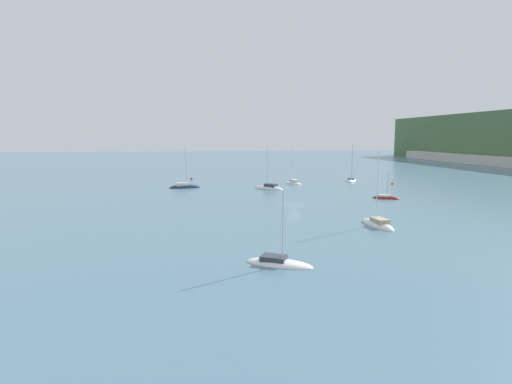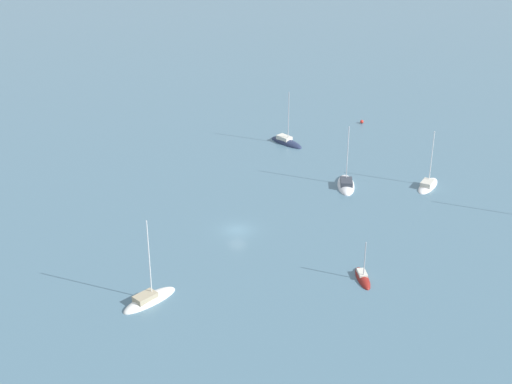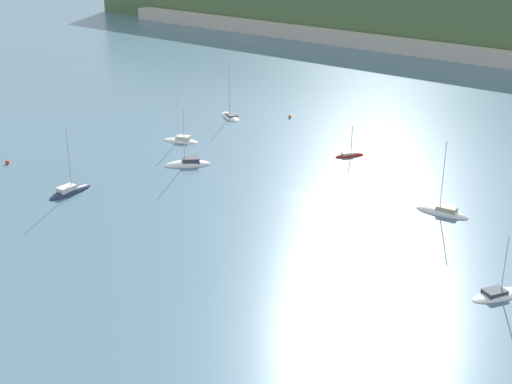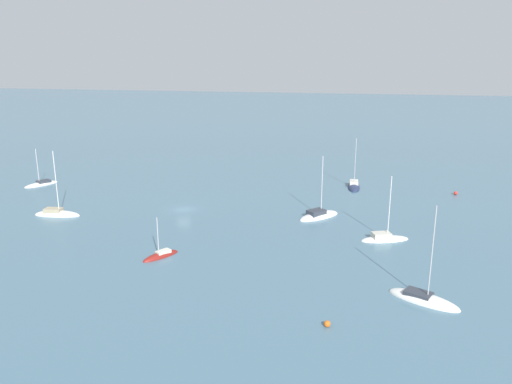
% 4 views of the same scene
% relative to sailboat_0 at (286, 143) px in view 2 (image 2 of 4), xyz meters
% --- Properties ---
extents(ground_plane, '(600.00, 600.00, 0.00)m').
position_rel_sailboat_0_xyz_m(ground_plane, '(29.92, 22.56, -0.12)').
color(ground_plane, slate).
extents(sailboat_0, '(2.88, 8.29, 11.58)m').
position_rel_sailboat_0_xyz_m(sailboat_0, '(0.00, 0.00, 0.00)').
color(sailboat_0, '#232D4C').
rests_on(sailboat_0, ground_plane).
extents(sailboat_1, '(4.42, 5.63, 6.49)m').
position_rel_sailboat_0_xyz_m(sailboat_1, '(25.26, 44.16, -0.05)').
color(sailboat_1, maroon).
rests_on(sailboat_1, ground_plane).
extents(sailboat_3, '(7.89, 5.03, 10.58)m').
position_rel_sailboat_0_xyz_m(sailboat_3, '(-5.39, 30.82, 0.03)').
color(sailboat_3, white).
rests_on(sailboat_3, ground_plane).
extents(sailboat_4, '(7.83, 8.12, 11.65)m').
position_rel_sailboat_0_xyz_m(sailboat_4, '(5.40, 21.70, -0.00)').
color(sailboat_4, silver).
rests_on(sailboat_4, ground_plane).
extents(sailboat_6, '(8.39, 3.43, 12.36)m').
position_rel_sailboat_0_xyz_m(sailboat_6, '(50.43, 30.51, -0.00)').
color(sailboat_6, white).
rests_on(sailboat_6, ground_plane).
extents(mooring_buoy_1, '(0.74, 0.74, 0.74)m').
position_rel_sailboat_0_xyz_m(mooring_buoy_1, '(-20.18, 1.51, 0.25)').
color(mooring_buoy_1, red).
rests_on(mooring_buoy_1, ground_plane).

